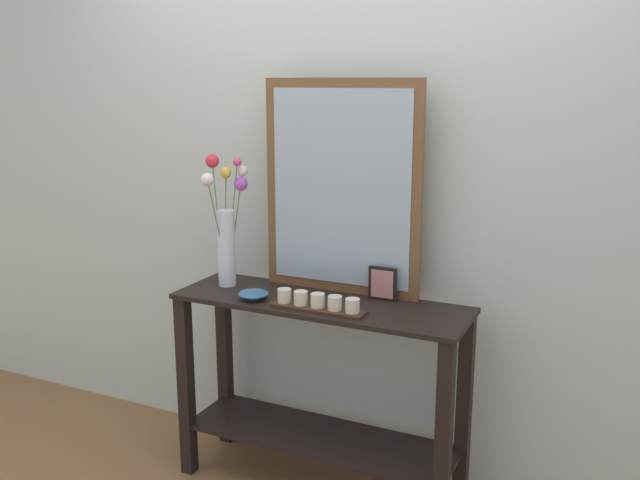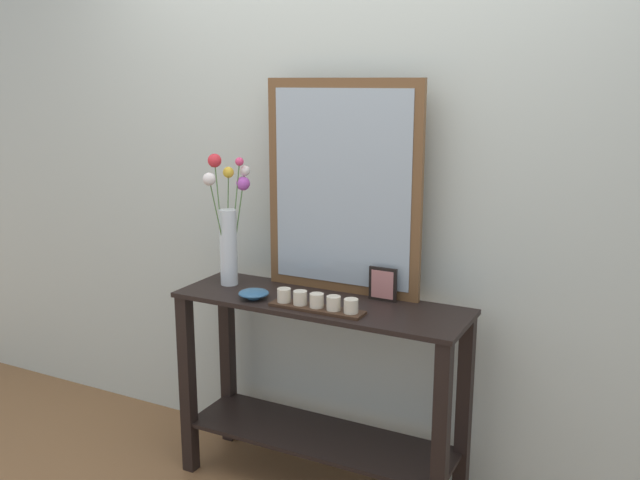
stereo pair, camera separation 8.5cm
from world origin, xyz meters
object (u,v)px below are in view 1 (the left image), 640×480
(console_table, at_px, (320,376))
(picture_frame_small, at_px, (383,284))
(mirror_leaning, at_px, (341,188))
(candle_tray, at_px, (318,303))
(decorative_bowl, at_px, (253,294))
(tall_vase_left, at_px, (226,226))

(console_table, relative_size, picture_frame_small, 8.82)
(console_table, height_order, mirror_leaning, mirror_leaning)
(candle_tray, relative_size, decorative_bowl, 3.10)
(tall_vase_left, xyz_separation_m, candle_tray, (0.51, -0.14, -0.24))
(candle_tray, height_order, decorative_bowl, candle_tray)
(decorative_bowl, bearing_deg, console_table, 20.94)
(tall_vase_left, relative_size, picture_frame_small, 4.12)
(console_table, distance_m, tall_vase_left, 0.76)
(tall_vase_left, bearing_deg, mirror_leaning, 14.89)
(decorative_bowl, bearing_deg, tall_vase_left, 147.89)
(mirror_leaning, distance_m, tall_vase_left, 0.54)
(console_table, xyz_separation_m, tall_vase_left, (-0.47, 0.03, 0.60))
(candle_tray, bearing_deg, decorative_bowl, 177.87)
(decorative_bowl, bearing_deg, mirror_leaning, 42.96)
(candle_tray, xyz_separation_m, decorative_bowl, (-0.30, 0.01, -0.01))
(tall_vase_left, xyz_separation_m, decorative_bowl, (0.21, -0.13, -0.24))
(candle_tray, bearing_deg, console_table, 110.90)
(mirror_leaning, xyz_separation_m, picture_frame_small, (0.21, -0.04, -0.38))
(tall_vase_left, height_order, picture_frame_small, tall_vase_left)
(tall_vase_left, height_order, candle_tray, tall_vase_left)
(mirror_leaning, bearing_deg, tall_vase_left, -165.11)
(mirror_leaning, relative_size, candle_tray, 2.27)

